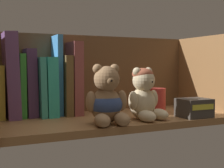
# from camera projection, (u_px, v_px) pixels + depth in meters

# --- Properties ---
(shelf_board) EXTENTS (0.68, 0.30, 0.02)m
(shelf_board) POSITION_uv_depth(u_px,v_px,m) (115.00, 120.00, 0.94)
(shelf_board) COLOR olive
(shelf_board) RESTS_ON ground
(shelf_back_panel) EXTENTS (0.71, 0.01, 0.27)m
(shelf_back_panel) POSITION_uv_depth(u_px,v_px,m) (96.00, 76.00, 1.07)
(shelf_back_panel) COLOR brown
(shelf_back_panel) RESTS_ON ground
(shelf_side_panel_right) EXTENTS (0.02, 0.32, 0.27)m
(shelf_side_panel_right) POSITION_uv_depth(u_px,v_px,m) (207.00, 76.00, 1.08)
(shelf_side_panel_right) COLOR olive
(shelf_side_panel_right) RESTS_ON ground
(book_1) EXTENTS (0.04, 0.13, 0.25)m
(book_1) POSITION_uv_depth(u_px,v_px,m) (11.00, 76.00, 0.92)
(book_1) COLOR #6B467C
(book_1) RESTS_ON shelf_board
(book_2) EXTENTS (0.02, 0.10, 0.19)m
(book_2) POSITION_uv_depth(u_px,v_px,m) (21.00, 86.00, 0.93)
(book_2) COLOR green
(book_2) RESTS_ON shelf_board
(book_3) EXTENTS (0.03, 0.09, 0.20)m
(book_3) POSITION_uv_depth(u_px,v_px,m) (30.00, 83.00, 0.94)
(book_3) COLOR #50335D
(book_3) RESTS_ON shelf_board
(book_4) EXTENTS (0.02, 0.14, 0.18)m
(book_4) POSITION_uv_depth(u_px,v_px,m) (39.00, 87.00, 0.96)
(book_4) COLOR teal
(book_4) RESTS_ON shelf_board
(book_5) EXTENTS (0.03, 0.14, 0.18)m
(book_5) POSITION_uv_depth(u_px,v_px,m) (48.00, 86.00, 0.97)
(book_5) COLOR #32BEAD
(book_5) RESTS_ON shelf_board
(book_6) EXTENTS (0.02, 0.10, 0.25)m
(book_6) POSITION_uv_depth(u_px,v_px,m) (57.00, 75.00, 0.98)
(book_6) COLOR #3C84C6
(book_6) RESTS_ON shelf_board
(book_7) EXTENTS (0.02, 0.14, 0.18)m
(book_7) POSITION_uv_depth(u_px,v_px,m) (64.00, 85.00, 0.99)
(book_7) COLOR brown
(book_7) RESTS_ON shelf_board
(book_8) EXTENTS (0.03, 0.13, 0.23)m
(book_8) POSITION_uv_depth(u_px,v_px,m) (73.00, 78.00, 1.00)
(book_8) COLOR brown
(book_8) RESTS_ON shelf_board
(teddy_bear_larger) EXTENTS (0.12, 0.12, 0.16)m
(teddy_bear_larger) POSITION_uv_depth(u_px,v_px,m) (107.00, 100.00, 0.82)
(teddy_bear_larger) COLOR #93704C
(teddy_bear_larger) RESTS_ON shelf_board
(teddy_bear_smaller) EXTENTS (0.11, 0.12, 0.15)m
(teddy_bear_smaller) POSITION_uv_depth(u_px,v_px,m) (144.00, 95.00, 0.89)
(teddy_bear_smaller) COLOR beige
(teddy_bear_smaller) RESTS_ON shelf_board
(pillar_candle) EXTENTS (0.05, 0.05, 0.08)m
(pillar_candle) POSITION_uv_depth(u_px,v_px,m) (158.00, 100.00, 1.04)
(pillar_candle) COLOR #C63833
(pillar_candle) RESTS_ON shelf_board
(small_product_box) EXTENTS (0.09, 0.08, 0.06)m
(small_product_box) POSITION_uv_depth(u_px,v_px,m) (194.00, 108.00, 0.93)
(small_product_box) COLOR #38332D
(small_product_box) RESTS_ON shelf_board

